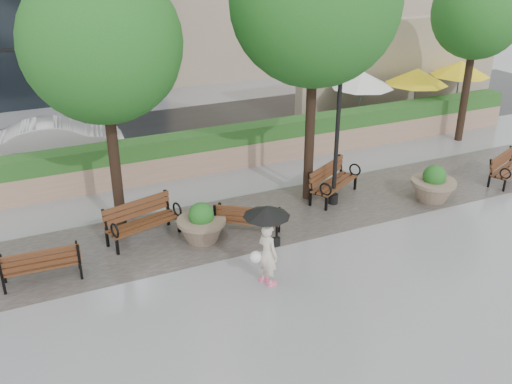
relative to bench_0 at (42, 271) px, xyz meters
name	(u,v)px	position (x,y,z in m)	size (l,w,h in m)	color
ground	(331,268)	(6.26, -2.24, -0.27)	(100.00, 100.00, 0.00)	gray
cobble_strip	(275,216)	(6.26, 0.76, -0.27)	(28.00, 3.20, 0.01)	#383330
hedge_wall	(222,149)	(6.26, 4.76, 0.39)	(24.00, 0.80, 1.35)	tan
cafe_wall	(401,66)	(15.76, 7.76, 1.73)	(10.00, 0.60, 4.00)	tan
cafe_hedge	(421,116)	(15.26, 5.56, 0.18)	(8.00, 0.50, 0.90)	#194D1D
asphalt_street	(186,133)	(6.26, 8.76, -0.27)	(40.00, 7.00, 0.00)	black
bench_0	(42,271)	(0.00, 0.00, 0.00)	(1.76, 0.78, 0.92)	#573219
bench_1	(144,229)	(2.58, 0.98, 0.03)	(2.02, 1.24, 1.02)	#573219
bench_2	(248,225)	(5.12, 0.10, 0.00)	(1.76, 1.50, 0.91)	#573219
bench_3	(333,188)	(8.37, 1.13, 0.03)	(2.01, 1.59, 1.02)	#573219
bench_4	(507,174)	(14.01, -0.14, 0.00)	(1.82, 1.28, 0.91)	#573219
planter_left	(202,226)	(3.93, 0.30, 0.14)	(1.25, 1.25, 1.05)	#7F6B56
planter_right	(433,187)	(10.95, -0.24, 0.16)	(1.31, 1.31, 1.10)	#7F6B56
lamppost	(336,146)	(8.16, 0.78, 1.52)	(0.28, 0.28, 4.07)	black
tree_0	(108,48)	(2.36, 2.06, 4.46)	(3.87, 3.85, 6.79)	black
tree_1	(319,5)	(7.81, 1.51, 5.23)	(4.52, 4.52, 7.91)	black
tree_2	(479,16)	(15.65, 3.69, 4.27)	(3.32, 3.19, 6.27)	black
patio_umb_white	(362,80)	(12.79, 6.35, 1.72)	(2.50, 2.50, 2.30)	black
patio_umb_yellow_a	(417,77)	(15.11, 5.91, 1.72)	(2.50, 2.50, 2.30)	black
patio_umb_yellow_b	(460,69)	(17.74, 6.33, 1.72)	(2.50, 2.50, 2.30)	black
car_right	(59,141)	(1.39, 7.67, 0.45)	(1.53, 4.38, 1.44)	white
pedestrian	(267,238)	(4.60, -2.16, 0.88)	(1.04, 1.04, 1.90)	beige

